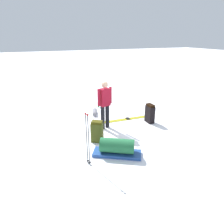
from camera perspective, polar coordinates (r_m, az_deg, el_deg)
name	(u,v)px	position (r m, az deg, el deg)	size (l,w,h in m)	color
ground_plane	(112,131)	(7.01, 0.00, -5.35)	(80.00, 80.00, 0.00)	white
skier_standing	(105,103)	(6.87, -2.05, 2.69)	(0.29, 0.56, 1.70)	black
ski_pair_near	(128,119)	(7.96, 4.48, -1.99)	(0.28, 2.00, 0.05)	gold
backpack_large_dark	(150,114)	(7.68, 10.74, -0.45)	(0.38, 0.22, 0.72)	black
backpack_bright	(97,132)	(6.20, -4.26, -5.61)	(0.39, 0.42, 0.69)	#3F4414
ski_poles_planted_near	(88,137)	(4.99, -6.98, -7.12)	(0.16, 0.10, 1.40)	black
gear_sled	(117,148)	(5.58, 1.47, -10.16)	(1.07, 1.37, 0.49)	#22478F
sleeping_mat_rolled	(95,112)	(8.43, -4.93, -0.09)	(0.18, 0.18, 0.55)	slate
thermos_bottle	(98,104)	(9.27, -3.93, 2.18)	(0.07, 0.07, 0.26)	#177B33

